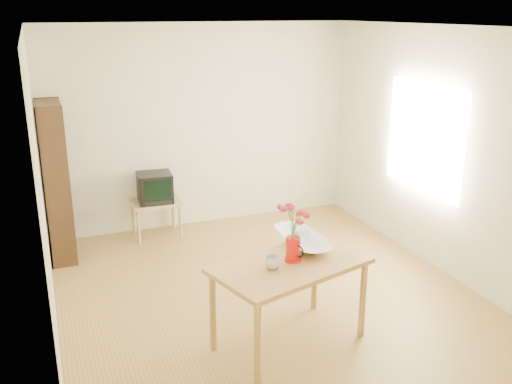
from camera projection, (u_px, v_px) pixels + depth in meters
name	position (u px, v px, depth m)	size (l,w,h in m)	color
room	(270.00, 170.00, 5.36)	(4.50, 4.50, 4.50)	olive
table	(290.00, 273.00, 4.72)	(1.42, 1.05, 0.75)	olive
tv_stand	(156.00, 207.00, 7.13)	(0.60, 0.45, 0.46)	tan
bookshelf	(56.00, 187.00, 6.40)	(0.28, 0.70, 1.80)	black
pitcher	(293.00, 250.00, 4.71)	(0.14, 0.21, 0.21)	red
flowers	(294.00, 219.00, 4.63)	(0.24, 0.24, 0.34)	#C52E46
mug	(272.00, 262.00, 4.59)	(0.13, 0.13, 0.10)	white
bowl	(302.00, 220.00, 5.00)	(0.49, 0.49, 0.47)	white
teacup_a	(298.00, 225.00, 5.00)	(0.07, 0.07, 0.06)	white
teacup_b	(306.00, 223.00, 5.05)	(0.07, 0.07, 0.07)	white
television	(155.00, 187.00, 7.06)	(0.44, 0.42, 0.36)	black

